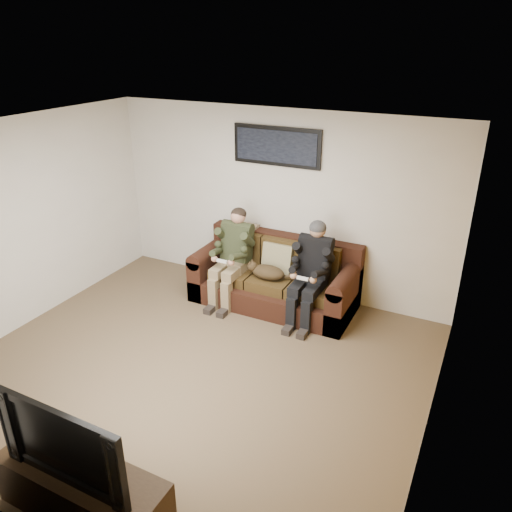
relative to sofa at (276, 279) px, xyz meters
The scene contains 15 objects.
floor 1.87m from the sofa, 95.64° to the right, with size 5.00×5.00×0.00m, color brown.
ceiling 2.91m from the sofa, 95.64° to the right, with size 5.00×5.00×0.00m, color silver.
wall_back 1.06m from the sofa, 113.25° to the left, with size 5.00×5.00×0.00m, color beige.
wall_left 3.38m from the sofa, 145.68° to the right, with size 4.50×4.50×0.00m, color beige.
wall_right 3.10m from the sofa, 38.27° to the right, with size 4.50×4.50×0.00m, color beige.
accent_wall_right 3.10m from the sofa, 38.39° to the right, with size 4.50×4.50×0.00m, color #A16810.
sofa is the anchor object (origin of this frame).
throw_pillow 0.31m from the sofa, 90.00° to the left, with size 0.43×0.12×0.41m, color #8C825B.
throw_blanket 0.93m from the sofa, 157.49° to the left, with size 0.46×0.22×0.08m, color tan.
person_left 0.72m from the sofa, 161.99° to the right, with size 0.51×0.87×1.30m.
person_right 0.72m from the sofa, 17.98° to the right, with size 0.51×0.86×1.31m.
cat 0.30m from the sofa, 101.28° to the right, with size 0.66×0.26×0.24m.
framed_poster 1.81m from the sofa, 117.37° to the left, with size 1.25×0.05×0.52m.
tv_stand 3.78m from the sofa, 88.94° to the right, with size 1.42×0.46×0.45m, color black.
television 3.81m from the sofa, 88.94° to the right, with size 1.16×0.15×0.67m, color black.
Camera 1 is at (2.69, -3.84, 3.47)m, focal length 35.00 mm.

